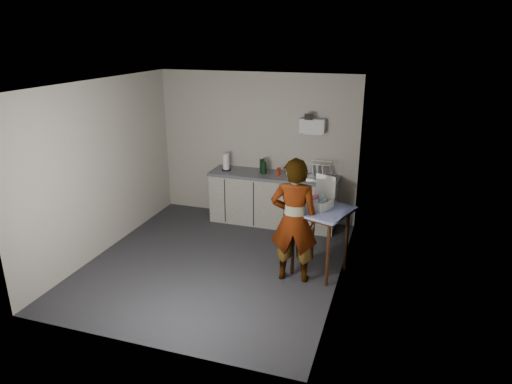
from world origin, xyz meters
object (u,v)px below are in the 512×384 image
(standing_man, at_px, (294,221))
(dark_bottle, at_px, (262,166))
(paper_towel, at_px, (226,162))
(bakery_box, at_px, (319,201))
(side_table, at_px, (321,217))
(dish_rack, at_px, (320,175))
(kitchen_counter, at_px, (273,201))
(soap_bottle, at_px, (264,166))
(soda_can, at_px, (279,171))

(standing_man, bearing_deg, dark_bottle, -68.03)
(standing_man, xyz_separation_m, paper_towel, (-1.67, 1.79, 0.19))
(dark_bottle, relative_size, bakery_box, 0.57)
(side_table, distance_m, dish_rack, 1.53)
(kitchen_counter, relative_size, paper_towel, 7.49)
(side_table, height_order, dish_rack, dish_rack)
(bakery_box, bearing_deg, standing_man, -105.13)
(dark_bottle, bearing_deg, kitchen_counter, -6.63)
(kitchen_counter, height_order, bakery_box, bakery_box)
(soap_bottle, distance_m, paper_towel, 0.70)
(dark_bottle, relative_size, dish_rack, 0.61)
(soda_can, height_order, dish_rack, dish_rack)
(soda_can, bearing_deg, soap_bottle, 179.45)
(soda_can, bearing_deg, paper_towel, 179.07)
(kitchen_counter, height_order, paper_towel, paper_towel)
(dark_bottle, distance_m, bakery_box, 1.94)
(dish_rack, xyz_separation_m, bakery_box, (0.26, -1.44, 0.08))
(side_table, relative_size, soap_bottle, 3.43)
(standing_man, bearing_deg, soda_can, -75.80)
(side_table, xyz_separation_m, dark_bottle, (-1.32, 1.51, 0.20))
(dish_rack, bearing_deg, side_table, -78.48)
(kitchen_counter, xyz_separation_m, dark_bottle, (-0.22, 0.03, 0.61))
(soap_bottle, bearing_deg, bakery_box, -49.07)
(kitchen_counter, bearing_deg, dark_bottle, 173.37)
(bakery_box, bearing_deg, paper_towel, 165.04)
(standing_man, distance_m, soda_can, 1.91)
(standing_man, distance_m, soap_bottle, 2.03)
(standing_man, relative_size, soap_bottle, 6.19)
(soda_can, relative_size, dish_rack, 0.32)
(standing_man, bearing_deg, kitchen_counter, -73.40)
(side_table, height_order, dark_bottle, dark_bottle)
(dark_bottle, bearing_deg, soda_can, -7.76)
(side_table, relative_size, dark_bottle, 3.92)
(bakery_box, bearing_deg, side_table, -28.92)
(standing_man, bearing_deg, side_table, -142.58)
(side_table, height_order, paper_towel, paper_towel)
(kitchen_counter, relative_size, soda_can, 17.23)
(soda_can, relative_size, bakery_box, 0.30)
(soap_bottle, xyz_separation_m, dish_rack, (0.97, 0.02, -0.08))
(side_table, height_order, soda_can, soda_can)
(soda_can, distance_m, dark_bottle, 0.33)
(standing_man, bearing_deg, bakery_box, -133.93)
(standing_man, height_order, dark_bottle, standing_man)
(kitchen_counter, bearing_deg, paper_towel, -179.89)
(kitchen_counter, xyz_separation_m, bakery_box, (1.06, -1.43, 0.63))
(dark_bottle, distance_m, paper_towel, 0.65)
(soap_bottle, xyz_separation_m, paper_towel, (-0.70, 0.01, 0.00))
(soda_can, xyz_separation_m, dish_rack, (0.70, 0.02, -0.00))
(kitchen_counter, relative_size, standing_man, 1.30)
(side_table, xyz_separation_m, dish_rack, (-0.30, 1.49, 0.14))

